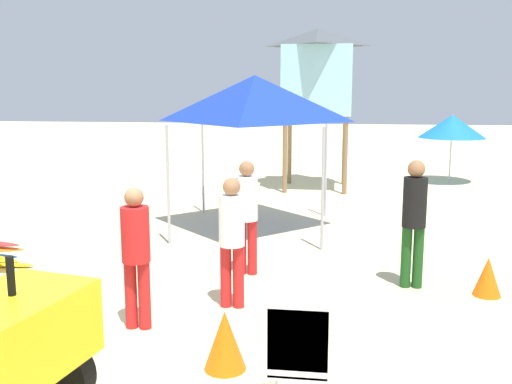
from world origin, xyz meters
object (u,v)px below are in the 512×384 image
Objects in this scene: lifeguard_near_left at (414,215)px; beach_umbrella_left at (452,126)px; stacked_plastic_chairs at (299,347)px; traffic_cone_far at (225,340)px; traffic_cone_near at (488,277)px; lifeguard_near_center at (247,210)px; lifeguard_near_right at (232,234)px; lifeguard_far_right at (136,249)px; popup_canopy at (255,99)px; lifeguard_tower at (317,72)px.

lifeguard_near_left is 9.72m from beach_umbrella_left.
stacked_plastic_chairs reaches higher than traffic_cone_far.
lifeguard_near_center is at bearing 171.90° from traffic_cone_near.
traffic_cone_near is at bearing 14.58° from lifeguard_near_right.
lifeguard_far_right reaches higher than traffic_cone_far.
traffic_cone_far is at bearing -35.43° from lifeguard_far_right.
lifeguard_near_center is 1.03× the size of lifeguard_far_right.
stacked_plastic_chairs is 0.68× the size of lifeguard_far_right.
popup_canopy reaches higher than lifeguard_far_right.
traffic_cone_far is at bearing 133.73° from stacked_plastic_chairs.
traffic_cone_near is (3.29, -0.47, -0.71)m from lifeguard_near_center.
traffic_cone_far is at bearing -84.96° from popup_canopy.
beach_umbrella_left is (4.56, 10.49, 0.69)m from lifeguard_near_right.
lifeguard_near_left is 2.35m from lifeguard_near_center.
lifeguard_near_right is at bearing -165.42° from traffic_cone_near.
lifeguard_near_center is 2.31m from lifeguard_far_right.
lifeguard_near_center is 0.40× the size of lifeguard_tower.
lifeguard_near_left is at bearing -78.50° from lifeguard_tower.
lifeguard_far_right is at bearing -99.74° from lifeguard_tower.
stacked_plastic_chairs is 3.75m from lifeguard_near_left.
beach_umbrella_left is (2.24, 9.44, 0.61)m from lifeguard_near_left.
lifeguard_far_right reaches higher than stacked_plastic_chairs.
lifeguard_near_center is at bearing 94.55° from traffic_cone_far.
lifeguard_tower reaches higher than popup_canopy.
lifeguard_near_right is (-2.32, -1.06, -0.08)m from lifeguard_near_left.
beach_umbrella_left is at bearing 74.52° from stacked_plastic_chairs.
stacked_plastic_chairs is at bearing -75.05° from lifeguard_near_center.
lifeguard_tower is at bearing 107.56° from traffic_cone_near.
traffic_cone_near is 3.94m from traffic_cone_far.
lifeguard_near_left is at bearing 24.48° from lifeguard_near_right.
stacked_plastic_chairs reaches higher than traffic_cone_near.
lifeguard_near_left is 0.60× the size of popup_canopy.
lifeguard_far_right is (-0.95, -0.79, -0.01)m from lifeguard_near_right.
lifeguard_far_right is 3.12× the size of traffic_cone_near.
lifeguard_tower is 10.95m from traffic_cone_far.
lifeguard_tower reaches higher than traffic_cone_far.
lifeguard_near_left is at bearing 167.95° from traffic_cone_near.
lifeguard_near_center reaches higher than traffic_cone_far.
lifeguard_near_left is 0.42× the size of lifeguard_tower.
traffic_cone_near is at bearing 54.99° from stacked_plastic_chairs.
stacked_plastic_chairs is 4.02m from traffic_cone_near.
lifeguard_near_center is at bearing 173.54° from lifeguard_near_left.
popup_canopy reaches higher than beach_umbrella_left.
beach_umbrella_left is 9.82m from traffic_cone_near.
lifeguard_tower is at bearing -158.04° from beach_umbrella_left.
traffic_cone_far is (0.51, -5.75, -2.23)m from popup_canopy.
popup_canopy is (0.66, 4.92, 1.59)m from lifeguard_far_right.
lifeguard_near_right is 0.56× the size of popup_canopy.
stacked_plastic_chairs is 2.63m from lifeguard_near_right.
lifeguard_near_right is 0.84× the size of beach_umbrella_left.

